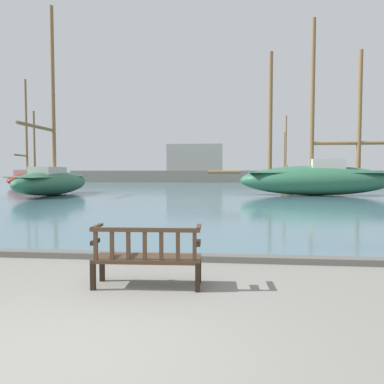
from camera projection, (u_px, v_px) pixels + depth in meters
The scene contains 9 objects.
ground_plane at pixel (64, 354), 3.53m from camera, with size 160.00×160.00×0.00m, color gray.
harbor_water at pixel (219, 185), 47.22m from camera, with size 100.00×80.00×0.08m, color slate.
quay_edge_kerb at pixel (151, 256), 7.35m from camera, with size 40.00×0.30×0.12m, color #5B5954.
park_bench at pixel (147, 256), 5.58m from camera, with size 1.62×0.60×0.92m.
sailboat_outer_starboard at pixel (53, 180), 26.38m from camera, with size 2.76×9.44×13.19m.
sailboat_distant_harbor at pixel (286, 181), 38.05m from camera, with size 1.97×6.72×7.34m.
sailboat_mid_starboard at pixel (27, 178), 42.64m from camera, with size 4.24×9.77×12.10m.
sailboat_nearest_port at pixel (315, 177), 26.04m from camera, with size 12.73×3.32×12.15m.
far_breakwater at pixel (215, 172), 57.98m from camera, with size 47.78×2.40×6.00m.
Camera 1 is at (1.56, -3.30, 1.73)m, focal length 35.00 mm.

